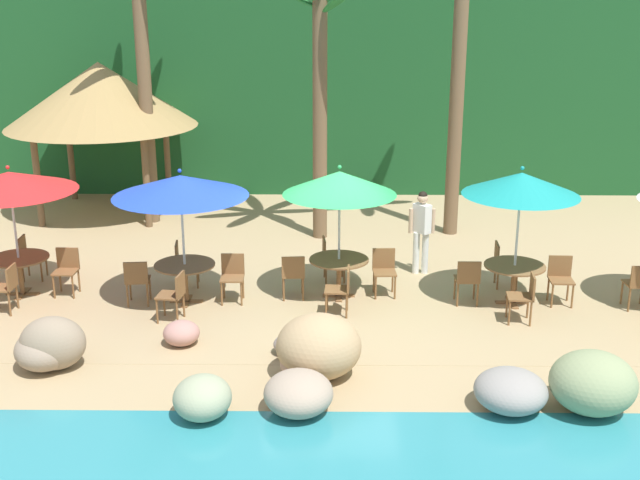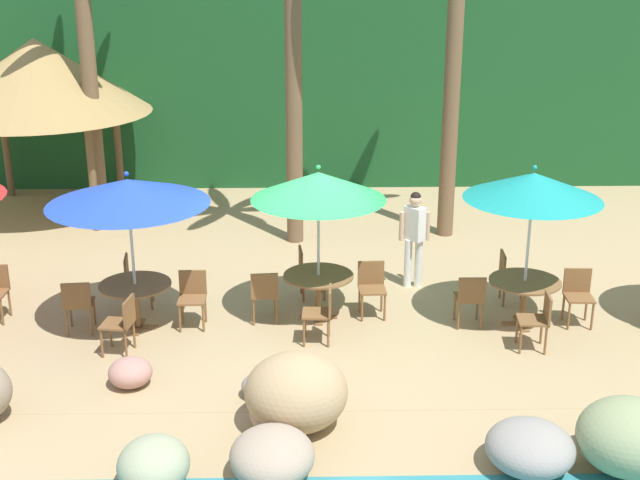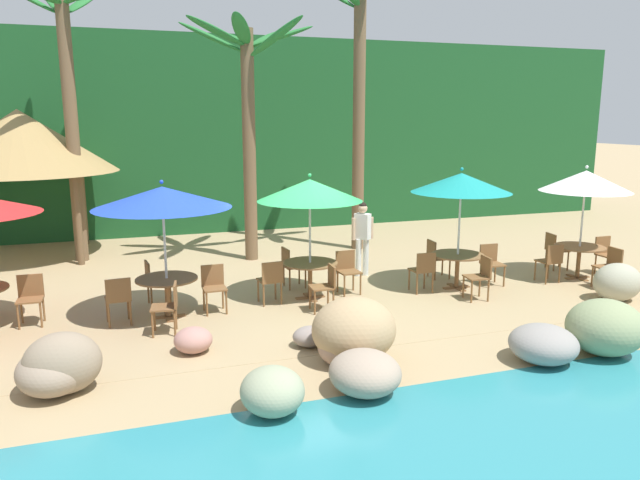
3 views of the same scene
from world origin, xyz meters
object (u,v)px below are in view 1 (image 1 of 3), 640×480
dining_table_red (19,264)px  dining_table_blue (185,271)px  chair_green_seaward (384,268)px  chair_teal_right (525,294)px  umbrella_red (9,182)px  chair_blue_left (137,279)px  chair_red_right (7,285)px  chair_blue_inland (183,261)px  chair_blue_right (175,293)px  chair_white_left (639,283)px  chair_red_inland (29,254)px  chair_teal_seaward (560,276)px  dining_table_green (339,265)px  umbrella_teal (521,184)px  chair_teal_left (468,278)px  chair_blue_seaward (233,274)px  chair_green_left (293,273)px  chair_red_seaward (67,268)px  chair_green_right (342,287)px  umbrella_green (340,183)px  palm_tree_second (320,57)px  palm_tree_nearest (140,26)px  dining_table_teal (514,272)px  chair_green_inland (330,256)px  waiter_in_white (422,226)px  chair_teal_inland (502,261)px  palapa_hut (100,95)px  umbrella_blue (180,186)px

dining_table_red → dining_table_blue: (3.14, -0.33, 0.00)m
chair_green_seaward → chair_teal_right: (2.33, -1.28, 0.00)m
dining_table_red → chair_green_seaward: chair_green_seaward is taller
umbrella_red → chair_blue_left: umbrella_red is taller
chair_red_right → chair_blue_inland: 3.18m
chair_blue_left → chair_blue_right: size_ratio=1.00×
dining_table_red → chair_white_left: 11.28m
chair_red_inland → chair_teal_seaward: size_ratio=1.00×
dining_table_green → umbrella_teal: bearing=-5.4°
chair_teal_seaward → chair_teal_left: bearing=-175.4°
chair_blue_seaward → dining_table_green: (1.95, 0.21, 0.10)m
chair_blue_inland → chair_white_left: same height
umbrella_teal → chair_teal_left: bearing=-174.0°
umbrella_red → chair_white_left: bearing=-3.1°
chair_teal_left → dining_table_red: bearing=177.2°
chair_blue_seaward → chair_green_left: 1.11m
chair_red_seaward → chair_green_right: size_ratio=1.00×
umbrella_green → chair_green_left: 1.87m
chair_red_seaward → umbrella_green: size_ratio=0.35×
chair_green_left → palm_tree_second: palm_tree_second is taller
dining_table_blue → umbrella_green: umbrella_green is taller
chair_blue_right → palm_tree_nearest: bearing=105.4°
chair_blue_right → dining_table_teal: bearing=8.2°
chair_red_seaward → chair_green_right: 5.22m
chair_blue_left → chair_teal_left: bearing=0.9°
chair_red_seaward → dining_table_teal: (8.25, -0.40, 0.10)m
dining_table_blue → chair_blue_right: 0.86m
chair_red_right → palm_tree_second: size_ratio=0.15×
umbrella_teal → chair_white_left: 2.78m
chair_red_inland → chair_white_left: (11.40, -1.45, 0.00)m
dining_table_blue → palm_tree_nearest: bearing=108.2°
chair_red_seaward → chair_green_left: bearing=-3.4°
chair_green_seaward → chair_green_right: 1.27m
palm_tree_second → chair_green_inland: bearing=-85.4°
umbrella_red → waiter_in_white: bearing=9.5°
chair_teal_left → chair_green_seaward: bearing=160.6°
chair_teal_inland → chair_teal_left: size_ratio=1.00×
umbrella_red → chair_green_seaward: bearing=0.9°
chair_green_left → palapa_hut: 8.09m
chair_blue_seaward → chair_teal_seaward: 5.97m
dining_table_teal → chair_teal_right: bearing=-89.4°
chair_blue_left → umbrella_teal: 7.02m
dining_table_blue → chair_white_left: (8.12, -0.28, -0.10)m
umbrella_green → chair_teal_inland: 3.58m
waiter_in_white → chair_green_left: bearing=-150.0°
umbrella_teal → waiter_in_white: umbrella_teal is taller
dining_table_green → chair_teal_inland: bearing=10.1°
umbrella_blue → chair_green_seaward: size_ratio=2.87×
chair_red_seaward → chair_red_inland: 1.25m
dining_table_green → chair_green_seaward: (0.84, 0.13, -0.10)m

